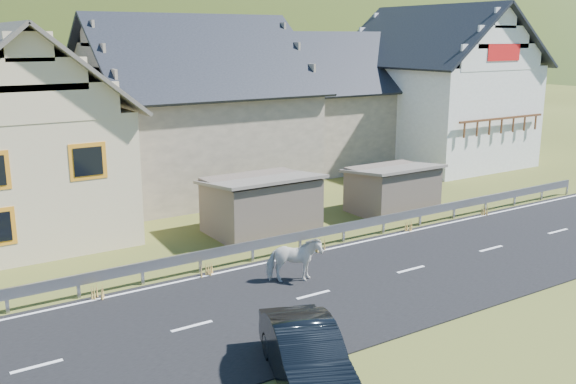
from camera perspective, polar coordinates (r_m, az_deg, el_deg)
ground at (r=22.06m, az=10.86°, el=-6.88°), size 160.00×160.00×0.00m
road at (r=22.05m, az=10.86°, el=-6.83°), size 60.00×7.00×0.04m
lane_markings at (r=22.04m, az=10.86°, el=-6.77°), size 60.00×6.60×0.01m
guardrail at (r=24.51m, az=4.99°, el=-3.20°), size 28.10×0.09×0.75m
shed_left at (r=25.53m, az=-2.43°, el=-1.22°), size 4.30×3.30×2.40m
shed_right at (r=28.92m, az=9.25°, el=0.18°), size 3.80×2.90×2.20m
house_cream at (r=27.36m, az=-23.34°, el=5.64°), size 7.80×9.80×8.30m
house_stone_a at (r=32.84m, az=-8.59°, el=8.23°), size 10.80×9.80×8.90m
house_stone_b at (r=39.67m, az=3.60°, el=8.69°), size 9.80×8.80×8.10m
house_white at (r=41.28m, az=12.97°, el=9.71°), size 8.80×10.80×9.70m
horse at (r=20.39m, az=0.53°, el=-6.05°), size 1.39×1.90×1.46m
car at (r=14.85m, az=1.63°, el=-14.27°), size 2.81×4.42×1.38m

